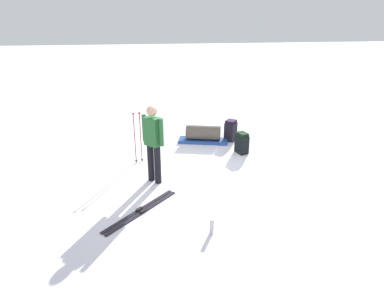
{
  "coord_description": "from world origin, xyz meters",
  "views": [
    {
      "loc": [
        1.08,
        6.73,
        3.34
      ],
      "look_at": [
        0.0,
        0.0,
        0.7
      ],
      "focal_mm": 30.58,
      "sensor_mm": 36.0,
      "label": 1
    }
  ],
  "objects_px": {
    "backpack_large_dark": "(242,143)",
    "backpack_bright": "(231,131)",
    "thermos_bottle": "(212,226)",
    "ski_pair_near": "(141,211)",
    "ski_poles_planted_near": "(138,135)",
    "gear_sled": "(203,135)",
    "skier_standing": "(153,140)"
  },
  "relations": [
    {
      "from": "ski_pair_near",
      "to": "gear_sled",
      "type": "relative_size",
      "value": 0.95
    },
    {
      "from": "skier_standing",
      "to": "thermos_bottle",
      "type": "bearing_deg",
      "value": 112.56
    },
    {
      "from": "backpack_bright",
      "to": "ski_poles_planted_near",
      "type": "bearing_deg",
      "value": 23.79
    },
    {
      "from": "ski_poles_planted_near",
      "to": "ski_pair_near",
      "type": "bearing_deg",
      "value": 90.52
    },
    {
      "from": "ski_poles_planted_near",
      "to": "gear_sled",
      "type": "xyz_separation_m",
      "value": [
        -1.83,
        -1.14,
        -0.49
      ]
    },
    {
      "from": "ski_poles_planted_near",
      "to": "gear_sled",
      "type": "relative_size",
      "value": 0.87
    },
    {
      "from": "ski_pair_near",
      "to": "ski_poles_planted_near",
      "type": "xyz_separation_m",
      "value": [
        0.02,
        -2.22,
        0.7
      ]
    },
    {
      "from": "ski_poles_planted_near",
      "to": "gear_sled",
      "type": "distance_m",
      "value": 2.21
    },
    {
      "from": "skier_standing",
      "to": "ski_poles_planted_near",
      "type": "height_order",
      "value": "skier_standing"
    },
    {
      "from": "backpack_large_dark",
      "to": "ski_poles_planted_near",
      "type": "xyz_separation_m",
      "value": [
        2.68,
        0.2,
        0.43
      ]
    },
    {
      "from": "ski_pair_near",
      "to": "ski_poles_planted_near",
      "type": "distance_m",
      "value": 2.33
    },
    {
      "from": "ski_pair_near",
      "to": "ski_poles_planted_near",
      "type": "relative_size",
      "value": 1.09
    },
    {
      "from": "ski_poles_planted_near",
      "to": "gear_sled",
      "type": "height_order",
      "value": "ski_poles_planted_near"
    },
    {
      "from": "backpack_bright",
      "to": "thermos_bottle",
      "type": "relative_size",
      "value": 2.35
    },
    {
      "from": "ski_poles_planted_near",
      "to": "thermos_bottle",
      "type": "height_order",
      "value": "ski_poles_planted_near"
    },
    {
      "from": "backpack_large_dark",
      "to": "backpack_bright",
      "type": "relative_size",
      "value": 0.92
    },
    {
      "from": "ski_poles_planted_near",
      "to": "thermos_bottle",
      "type": "distance_m",
      "value": 3.32
    },
    {
      "from": "backpack_large_dark",
      "to": "gear_sled",
      "type": "relative_size",
      "value": 0.39
    },
    {
      "from": "skier_standing",
      "to": "backpack_large_dark",
      "type": "height_order",
      "value": "skier_standing"
    },
    {
      "from": "backpack_large_dark",
      "to": "thermos_bottle",
      "type": "distance_m",
      "value": 3.6
    },
    {
      "from": "backpack_large_dark",
      "to": "backpack_bright",
      "type": "bearing_deg",
      "value": -87.66
    },
    {
      "from": "backpack_bright",
      "to": "thermos_bottle",
      "type": "height_order",
      "value": "backpack_bright"
    },
    {
      "from": "ski_pair_near",
      "to": "backpack_large_dark",
      "type": "relative_size",
      "value": 2.46
    },
    {
      "from": "ski_pair_near",
      "to": "backpack_bright",
      "type": "xyz_separation_m",
      "value": [
        -2.62,
        -3.38,
        0.29
      ]
    },
    {
      "from": "ski_pair_near",
      "to": "backpack_bright",
      "type": "relative_size",
      "value": 2.27
    },
    {
      "from": "backpack_large_dark",
      "to": "thermos_bottle",
      "type": "bearing_deg",
      "value": 65.07
    },
    {
      "from": "backpack_bright",
      "to": "ski_poles_planted_near",
      "type": "height_order",
      "value": "ski_poles_planted_near"
    },
    {
      "from": "thermos_bottle",
      "to": "backpack_bright",
      "type": "bearing_deg",
      "value": -109.25
    },
    {
      "from": "ski_pair_near",
      "to": "backpack_bright",
      "type": "height_order",
      "value": "backpack_bright"
    },
    {
      "from": "skier_standing",
      "to": "backpack_large_dark",
      "type": "distance_m",
      "value": 2.75
    },
    {
      "from": "ski_pair_near",
      "to": "gear_sled",
      "type": "height_order",
      "value": "gear_sled"
    },
    {
      "from": "skier_standing",
      "to": "ski_poles_planted_near",
      "type": "distance_m",
      "value": 1.14
    }
  ]
}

